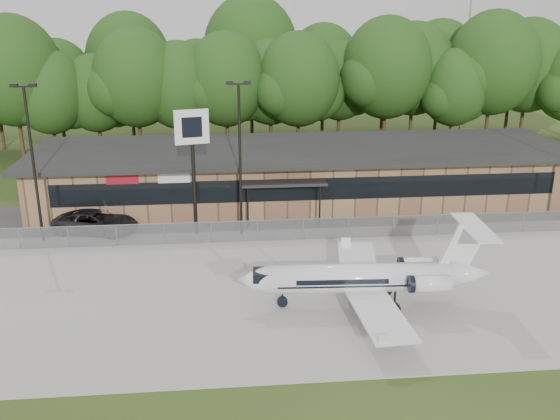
{
  "coord_description": "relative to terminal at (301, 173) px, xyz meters",
  "views": [
    {
      "loc": [
        -6.13,
        -22.86,
        15.01
      ],
      "look_at": [
        -2.82,
        12.0,
        3.19
      ],
      "focal_mm": 40.0,
      "sensor_mm": 36.0,
      "label": 1
    }
  ],
  "objects": [
    {
      "name": "ground",
      "position": [
        0.0,
        -23.94,
        -2.18
      ],
      "size": [
        160.0,
        160.0,
        0.0
      ],
      "primitive_type": "plane",
      "color": "#2D4217",
      "rests_on": "ground"
    },
    {
      "name": "apron",
      "position": [
        0.0,
        -15.94,
        -2.14
      ],
      "size": [
        64.0,
        18.0,
        0.08
      ],
      "primitive_type": "cube",
      "color": "#9E9B93",
      "rests_on": "ground"
    },
    {
      "name": "parking_lot",
      "position": [
        0.0,
        -4.44,
        -2.15
      ],
      "size": [
        50.0,
        9.0,
        0.06
      ],
      "primitive_type": "cube",
      "color": "#383835",
      "rests_on": "ground"
    },
    {
      "name": "terminal",
      "position": [
        0.0,
        0.0,
        0.0
      ],
      "size": [
        41.0,
        11.65,
        4.3
      ],
      "color": "#94714A",
      "rests_on": "ground"
    },
    {
      "name": "fence",
      "position": [
        0.0,
        -8.94,
        -1.4
      ],
      "size": [
        46.0,
        0.04,
        1.52
      ],
      "color": "gray",
      "rests_on": "ground"
    },
    {
      "name": "treeline",
      "position": [
        0.0,
        18.06,
        5.32
      ],
      "size": [
        72.0,
        12.0,
        15.0
      ],
      "primitive_type": null,
      "color": "#1D3B13",
      "rests_on": "ground"
    },
    {
      "name": "radio_mast",
      "position": [
        22.0,
        24.06,
        10.32
      ],
      "size": [
        0.2,
        0.2,
        25.0
      ],
      "primitive_type": "cylinder",
      "color": "gray",
      "rests_on": "ground"
    },
    {
      "name": "light_pole_left",
      "position": [
        -18.0,
        -7.44,
        3.8
      ],
      "size": [
        1.55,
        0.3,
        10.23
      ],
      "color": "black",
      "rests_on": "ground"
    },
    {
      "name": "light_pole_mid",
      "position": [
        -5.0,
        -7.44,
        3.8
      ],
      "size": [
        1.55,
        0.3,
        10.23
      ],
      "color": "black",
      "rests_on": "ground"
    },
    {
      "name": "business_jet",
      "position": [
        1.05,
        -18.52,
        -0.59
      ],
      "size": [
        13.18,
        11.73,
        4.44
      ],
      "rotation": [
        0.0,
        0.0,
        -0.05
      ],
      "color": "white",
      "rests_on": "ground"
    },
    {
      "name": "suv",
      "position": [
        -14.79,
        -6.19,
        -1.4
      ],
      "size": [
        6.03,
        3.85,
        1.55
      ],
      "primitive_type": "imported",
      "rotation": [
        0.0,
        0.0,
        1.33
      ],
      "color": "#2A292C",
      "rests_on": "ground"
    },
    {
      "name": "pole_sign",
      "position": [
        -8.03,
        -7.14,
        4.28
      ],
      "size": [
        2.21,
        0.75,
        8.44
      ],
      "rotation": [
        0.0,
        0.0,
        0.23
      ],
      "color": "black",
      "rests_on": "ground"
    }
  ]
}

